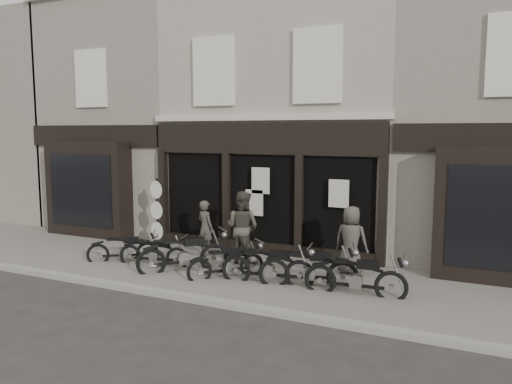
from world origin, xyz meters
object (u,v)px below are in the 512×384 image
at_px(motorcycle_0, 124,252).
at_px(motorcycle_1, 154,255).
at_px(motorcycle_6, 356,280).
at_px(man_left, 205,228).
at_px(advert_sign_post, 157,216).
at_px(man_right, 351,240).
at_px(motorcycle_4, 269,270).
at_px(motorcycle_5, 309,272).
at_px(motorcycle_2, 184,257).
at_px(motorcycle_3, 227,266).
at_px(man_centre, 242,227).

bearing_deg(motorcycle_0, motorcycle_1, -33.89).
height_order(motorcycle_6, man_left, man_left).
height_order(man_left, advert_sign_post, advert_sign_post).
relative_size(man_right, advert_sign_post, 0.77).
xyz_separation_m(motorcycle_4, advert_sign_post, (-4.55, 1.87, 0.66)).
relative_size(motorcycle_5, man_left, 1.41).
distance_m(motorcycle_0, motorcycle_2, 2.03).
distance_m(motorcycle_4, man_right, 2.26).
distance_m(motorcycle_1, advert_sign_post, 2.19).
height_order(motorcycle_0, motorcycle_1, motorcycle_1).
xyz_separation_m(motorcycle_1, motorcycle_4, (3.39, -0.15, 0.06)).
bearing_deg(motorcycle_2, motorcycle_1, 129.32).
distance_m(motorcycle_3, man_right, 3.14).
distance_m(man_centre, man_right, 2.92).
distance_m(motorcycle_2, man_left, 1.71).
xyz_separation_m(motorcycle_5, man_centre, (-2.29, 1.12, 0.66)).
relative_size(motorcycle_6, man_right, 1.32).
bearing_deg(man_centre, motorcycle_1, 35.24).
bearing_deg(motorcycle_5, man_left, 140.48).
bearing_deg(motorcycle_6, man_left, 155.38).
bearing_deg(man_left, motorcycle_3, 154.64).
height_order(motorcycle_3, man_right, man_right).
height_order(motorcycle_0, man_centre, man_centre).
bearing_deg(motorcycle_0, advert_sign_post, 60.17).
bearing_deg(advert_sign_post, motorcycle_4, -9.97).
bearing_deg(man_left, motorcycle_1, 86.50).
height_order(motorcycle_0, motorcycle_3, motorcycle_3).
bearing_deg(motorcycle_6, motorcycle_3, 174.26).
distance_m(motorcycle_4, advert_sign_post, 4.96).
distance_m(motorcycle_2, advert_sign_post, 2.90).
bearing_deg(motorcycle_0, man_centre, -13.55).
relative_size(man_left, man_centre, 0.81).
bearing_deg(motorcycle_2, motorcycle_3, -45.96).
relative_size(motorcycle_3, motorcycle_5, 0.73).
relative_size(motorcycle_0, motorcycle_5, 0.76).
bearing_deg(motorcycle_6, motorcycle_0, 173.26).
xyz_separation_m(motorcycle_1, advert_sign_post, (-1.16, 1.72, 0.71)).
height_order(motorcycle_4, motorcycle_6, motorcycle_4).
relative_size(man_left, advert_sign_post, 0.71).
height_order(motorcycle_4, advert_sign_post, advert_sign_post).
bearing_deg(advert_sign_post, motorcycle_3, -15.85).
distance_m(motorcycle_4, man_left, 3.23).
height_order(motorcycle_0, motorcycle_2, motorcycle_2).
bearing_deg(motorcycle_0, man_left, 7.72).
xyz_separation_m(motorcycle_6, advert_sign_post, (-6.62, 1.83, 0.66)).
height_order(motorcycle_3, motorcycle_5, motorcycle_5).
height_order(motorcycle_1, man_centre, man_centre).
distance_m(motorcycle_0, man_right, 6.16).
relative_size(motorcycle_4, advert_sign_post, 1.01).
distance_m(motorcycle_6, advert_sign_post, 6.90).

